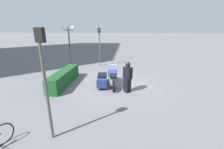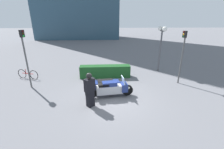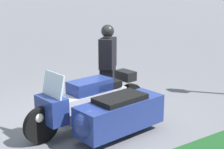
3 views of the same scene
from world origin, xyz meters
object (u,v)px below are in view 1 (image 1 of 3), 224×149
officer_rider (128,76)px  hedge_bush_curbside (64,78)px  twin_lamp_post (69,35)px  traffic_light_near (99,42)px  traffic_light_far (44,71)px  police_motorcycle (107,78)px

officer_rider → hedge_bush_curbside: size_ratio=0.47×
twin_lamp_post → traffic_light_near: twin_lamp_post is taller
traffic_light_near → traffic_light_far: (-9.46, -0.08, 0.05)m
traffic_light_near → traffic_light_far: size_ratio=0.97×
police_motorcycle → twin_lamp_post: size_ratio=0.74×
hedge_bush_curbside → twin_lamp_post: twin_lamp_post is taller
traffic_light_near → officer_rider: bearing=18.8°
officer_rider → traffic_light_far: bearing=-164.9°
twin_lamp_post → traffic_light_far: bearing=-163.5°
police_motorcycle → officer_rider: size_ratio=1.52×
police_motorcycle → traffic_light_near: bearing=8.6°
traffic_light_far → hedge_bush_curbside: bearing=31.3°
police_motorcycle → traffic_light_far: traffic_light_far is taller
twin_lamp_post → traffic_light_near: bearing=-81.2°
traffic_light_near → traffic_light_far: traffic_light_far is taller
twin_lamp_post → traffic_light_near: (0.40, -2.60, -0.59)m
traffic_light_far → police_motorcycle: bearing=-0.8°
officer_rider → hedge_bush_curbside: bearing=126.0°
hedge_bush_curbside → twin_lamp_post: 5.15m
police_motorcycle → officer_rider: bearing=-134.9°
hedge_bush_curbside → traffic_light_near: 5.34m
traffic_light_near → hedge_bush_curbside: bearing=-21.8°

